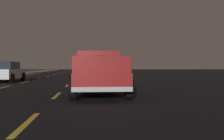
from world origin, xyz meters
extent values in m
plane|color=black|center=(27.00, 0.00, 0.00)|extent=(144.00, 144.00, 0.00)
cube|color=yellow|center=(4.37, -1.75, 0.00)|extent=(2.40, 0.14, 0.01)
cube|color=yellow|center=(9.83, -1.75, 0.00)|extent=(2.40, 0.14, 0.01)
cube|color=yellow|center=(15.69, -1.75, 0.00)|extent=(2.40, 0.14, 0.01)
cube|color=yellow|center=(22.26, -1.75, 0.00)|extent=(2.40, 0.14, 0.01)
cube|color=yellow|center=(27.60, -1.75, 0.00)|extent=(2.40, 0.14, 0.01)
cube|color=yellow|center=(32.77, -1.75, 0.00)|extent=(2.40, 0.14, 0.01)
cube|color=yellow|center=(39.35, -1.75, 0.00)|extent=(2.40, 0.14, 0.01)
cube|color=yellow|center=(44.43, -1.75, 0.00)|extent=(2.40, 0.14, 0.01)
cube|color=yellow|center=(51.43, -1.75, 0.00)|extent=(2.40, 0.14, 0.01)
cube|color=yellow|center=(58.02, -1.75, 0.00)|extent=(2.40, 0.14, 0.01)
cube|color=yellow|center=(63.38, -1.75, 0.00)|extent=(2.40, 0.14, 0.01)
cube|color=yellow|center=(68.86, -1.75, 0.00)|extent=(2.40, 0.14, 0.01)
cube|color=yellow|center=(75.22, -1.75, 0.00)|extent=(2.40, 0.14, 0.01)
cube|color=yellow|center=(14.31, 1.75, 0.00)|extent=(2.40, 0.14, 0.01)
cube|color=yellow|center=(19.36, 1.75, 0.00)|extent=(2.40, 0.14, 0.01)
cube|color=yellow|center=(25.65, 1.75, 0.00)|extent=(2.40, 0.14, 0.01)
cube|color=yellow|center=(30.96, 1.75, 0.00)|extent=(2.40, 0.14, 0.01)
cube|color=yellow|center=(36.56, 1.75, 0.00)|extent=(2.40, 0.14, 0.01)
cube|color=yellow|center=(41.58, 1.75, 0.00)|extent=(2.40, 0.14, 0.01)
cube|color=yellow|center=(46.87, 1.75, 0.00)|extent=(2.40, 0.14, 0.01)
cube|color=yellow|center=(52.83, 1.75, 0.00)|extent=(2.40, 0.14, 0.01)
cube|color=yellow|center=(57.92, 1.75, 0.00)|extent=(2.40, 0.14, 0.01)
cube|color=yellow|center=(63.76, 1.75, 0.00)|extent=(2.40, 0.14, 0.01)
cube|color=yellow|center=(69.56, 1.75, 0.00)|extent=(2.40, 0.14, 0.01)
cube|color=yellow|center=(75.48, 1.75, 0.00)|extent=(2.40, 0.14, 0.01)
cube|color=silver|center=(27.00, 5.15, 0.00)|extent=(108.00, 0.14, 0.01)
cube|color=maroon|center=(10.00, -3.50, 0.67)|extent=(5.40, 2.00, 0.60)
cube|color=maroon|center=(11.19, -3.50, 1.42)|extent=(2.16, 1.84, 0.90)
cube|color=#1E2833|center=(10.14, -3.50, 1.47)|extent=(0.04, 1.44, 0.50)
cube|color=maroon|center=(8.92, -2.56, 1.25)|extent=(3.02, 0.08, 0.56)
cube|color=maroon|center=(8.92, -4.44, 1.25)|extent=(3.02, 0.08, 0.56)
cube|color=maroon|center=(7.34, -3.50, 1.25)|extent=(0.08, 1.88, 0.56)
cube|color=silver|center=(7.34, -3.50, 0.45)|extent=(0.12, 2.00, 0.16)
cube|color=red|center=(7.35, -2.70, 1.45)|extent=(0.06, 0.14, 0.20)
cube|color=red|center=(7.35, -4.30, 1.45)|extent=(0.06, 0.14, 0.20)
ellipsoid|color=#4C422D|center=(8.92, -3.50, 1.29)|extent=(2.59, 1.52, 0.64)
sphere|color=silver|center=(9.42, -3.14, 1.15)|extent=(0.40, 0.40, 0.40)
sphere|color=beige|center=(8.32, -3.80, 1.13)|extent=(0.34, 0.34, 0.34)
cylinder|color=black|center=(11.78, -2.50, 0.42)|extent=(0.84, 0.28, 0.84)
cylinder|color=black|center=(11.78, -4.50, 0.42)|extent=(0.84, 0.28, 0.84)
cylinder|color=black|center=(8.22, -2.50, 0.42)|extent=(0.84, 0.28, 0.84)
cylinder|color=black|center=(8.21, -4.50, 0.42)|extent=(0.84, 0.28, 0.84)
cube|color=#B2B5BA|center=(25.90, -3.58, 0.63)|extent=(4.42, 1.85, 0.70)
cube|color=#1E2833|center=(25.65, -3.58, 1.26)|extent=(2.48, 1.61, 0.56)
cylinder|color=black|center=(27.38, -2.66, 0.34)|extent=(0.68, 0.22, 0.68)
cylinder|color=black|center=(27.40, -4.46, 0.34)|extent=(0.68, 0.22, 0.68)
cylinder|color=black|center=(24.39, -2.69, 0.34)|extent=(0.68, 0.22, 0.68)
cylinder|color=black|center=(24.41, -4.49, 0.34)|extent=(0.68, 0.22, 0.68)
cube|color=red|center=(23.75, -3.60, 0.68)|extent=(0.10, 1.51, 0.10)
cube|color=silver|center=(19.87, 3.27, 0.63)|extent=(4.44, 1.89, 0.70)
cube|color=#1E2833|center=(19.62, 3.27, 1.26)|extent=(2.50, 1.64, 0.56)
cylinder|color=black|center=(21.38, 4.14, 0.34)|extent=(0.68, 0.22, 0.68)
cylinder|color=black|center=(21.34, 2.34, 0.34)|extent=(0.68, 0.22, 0.68)
cylinder|color=black|center=(18.35, 2.40, 0.34)|extent=(0.68, 0.22, 0.68)
camera|label=1|loc=(-1.38, -3.05, 1.21)|focal=43.00mm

